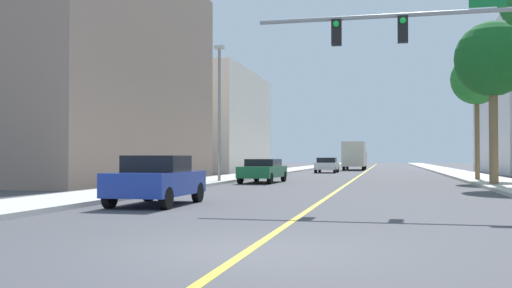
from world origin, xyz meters
TOP-DOWN VIEW (x-y plane):
  - ground at (0.00, 42.00)m, footprint 192.00×192.00m
  - sidewalk_left at (-8.11, 42.00)m, footprint 3.16×168.00m
  - sidewalk_right at (8.11, 42.00)m, footprint 3.16×168.00m
  - lane_marking_center at (0.00, 42.00)m, footprint 0.16×144.00m
  - building_left_near at (-20.24, 24.03)m, footprint 17.92×20.91m
  - building_left_far at (-17.20, 48.45)m, footprint 11.85×18.00m
  - traffic_signal_mast at (4.20, 9.78)m, footprint 8.98×0.36m
  - street_lamp at (-7.03, 22.09)m, footprint 0.56×0.28m
  - palm_mid at (7.21, 21.12)m, footprint 3.66×3.66m
  - palm_far at (7.42, 27.78)m, footprint 3.06×3.06m
  - car_green at (-4.83, 23.54)m, footprint 2.06×4.63m
  - car_blue at (-4.78, 7.78)m, footprint 1.96×3.84m
  - car_white at (-3.38, 45.18)m, footprint 1.98×4.07m
  - delivery_truck at (-1.48, 57.40)m, footprint 2.41×8.46m

SIDE VIEW (x-z plane):
  - ground at x=0.00m, z-range 0.00..0.00m
  - lane_marking_center at x=0.00m, z-range 0.00..0.01m
  - sidewalk_left at x=-8.11m, z-range 0.00..0.15m
  - sidewalk_right at x=8.11m, z-range 0.00..0.15m
  - car_green at x=-4.83m, z-range 0.05..1.41m
  - car_white at x=-3.38m, z-range 0.02..1.44m
  - car_blue at x=-4.78m, z-range 0.01..1.53m
  - delivery_truck at x=-1.48m, z-range 0.10..3.26m
  - street_lamp at x=-7.03m, z-range 0.57..8.17m
  - traffic_signal_mast at x=4.20m, z-range 1.59..7.76m
  - building_left_far at x=-17.20m, z-range 0.00..10.22m
  - palm_far at x=7.42m, z-range 2.34..9.89m
  - palm_mid at x=7.21m, z-range 2.23..10.21m
  - building_left_near at x=-20.24m, z-range 0.00..13.70m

